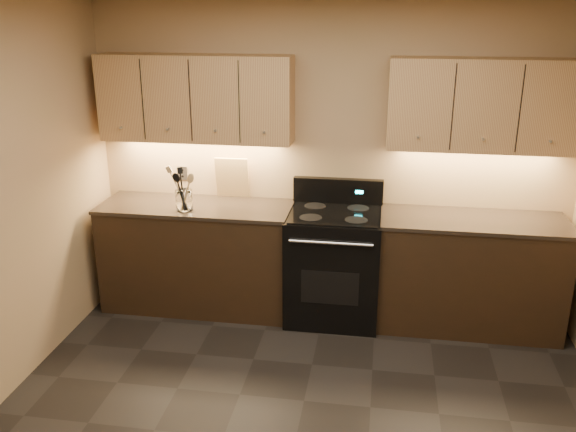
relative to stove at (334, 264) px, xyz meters
name	(u,v)px	position (x,y,z in m)	size (l,w,h in m)	color
wall_back	(330,159)	(-0.08, 0.32, 0.82)	(4.00, 0.04, 2.60)	tan
counter_left	(198,256)	(-1.18, 0.02, -0.01)	(1.62, 0.62, 0.93)	black
counter_right	(469,273)	(1.10, 0.02, -0.01)	(1.46, 0.62, 0.93)	black
stove	(334,264)	(0.00, 0.00, 0.00)	(0.76, 0.68, 1.14)	black
upper_cab_left	(196,98)	(-1.18, 0.17, 1.32)	(1.60, 0.30, 0.70)	tan
upper_cab_right	(483,105)	(1.10, 0.17, 1.32)	(1.44, 0.30, 0.70)	tan
outlet_plate	(183,173)	(-1.38, 0.31, 0.64)	(0.09, 0.01, 0.12)	#B2B5BA
utensil_crock	(184,201)	(-1.23, -0.12, 0.53)	(0.16, 0.16, 0.17)	white
cutting_board	(232,178)	(-0.92, 0.27, 0.63)	(0.29, 0.02, 0.37)	#DEB977
wooden_spoon	(181,191)	(-1.25, -0.12, 0.61)	(0.06, 0.06, 0.29)	#DEB977
black_spoon	(185,188)	(-1.23, -0.10, 0.63)	(0.06, 0.06, 0.33)	black
black_turner	(183,189)	(-1.22, -0.15, 0.64)	(0.08, 0.08, 0.35)	black
steel_spatula	(187,185)	(-1.21, -0.11, 0.66)	(0.08, 0.08, 0.39)	silver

